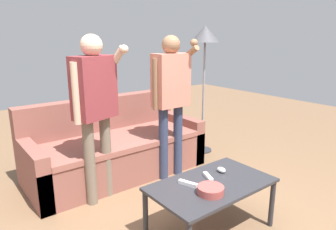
% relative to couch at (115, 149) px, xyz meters
% --- Properties ---
extents(couch, '(2.08, 0.90, 0.89)m').
position_rel_couch_xyz_m(couch, '(0.00, 0.00, 0.00)').
color(couch, brown).
rests_on(couch, ground).
extents(coffee_table, '(1.03, 0.60, 0.46)m').
position_rel_couch_xyz_m(coffee_table, '(0.06, -1.56, 0.10)').
color(coffee_table, '#2D2D33').
rests_on(coffee_table, ground).
extents(snack_bowl, '(0.21, 0.21, 0.06)m').
position_rel_couch_xyz_m(snack_bowl, '(-0.07, -1.68, 0.18)').
color(snack_bowl, '#B24C47').
rests_on(snack_bowl, coffee_table).
extents(game_remote_nunchuk, '(0.06, 0.09, 0.05)m').
position_rel_couch_xyz_m(game_remote_nunchuk, '(0.28, -1.47, 0.18)').
color(game_remote_nunchuk, white).
rests_on(game_remote_nunchuk, coffee_table).
extents(floor_lamp, '(0.39, 0.39, 1.77)m').
position_rel_couch_xyz_m(floor_lamp, '(1.34, -0.13, 1.25)').
color(floor_lamp, '#2D2D33').
rests_on(floor_lamp, ground).
extents(player_right, '(0.49, 0.32, 1.64)m').
position_rel_couch_xyz_m(player_right, '(0.47, -0.51, 0.73)').
color(player_right, '#2D3856').
rests_on(player_right, ground).
extents(player_left, '(0.53, 0.35, 1.65)m').
position_rel_couch_xyz_m(player_left, '(-0.44, -0.48, 0.74)').
color(player_left, '#756656').
rests_on(player_left, ground).
extents(game_remote_wand_near, '(0.09, 0.17, 0.03)m').
position_rel_couch_xyz_m(game_remote_wand_near, '(-0.12, -1.47, 0.17)').
color(game_remote_wand_near, white).
rests_on(game_remote_wand_near, coffee_table).
extents(game_remote_wand_far, '(0.09, 0.16, 0.03)m').
position_rel_couch_xyz_m(game_remote_wand_far, '(0.10, -1.49, 0.17)').
color(game_remote_wand_far, white).
rests_on(game_remote_wand_far, coffee_table).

